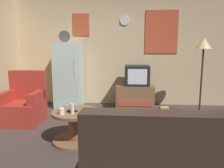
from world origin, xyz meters
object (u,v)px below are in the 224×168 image
object	(u,v)px
armchair	(24,105)
book_stack	(164,109)
remote_control	(72,111)
standing_lamp	(203,49)
wine_glass	(72,109)
mug_ceramic_white	(62,111)
fridge	(69,75)
coffee_table	(77,126)
tv_stand	(135,97)
crt_tv	(137,75)

from	to	relation	value
armchair	book_stack	xyz separation A→B (m)	(2.74, 0.88, -0.28)
armchair	remote_control	bearing A→B (deg)	-35.01
standing_lamp	wine_glass	bearing A→B (deg)	-144.10
mug_ceramic_white	remote_control	distance (m)	0.19
remote_control	book_stack	xyz separation A→B (m)	(1.60, 1.68, -0.43)
fridge	wine_glass	distance (m)	2.18
coffee_table	wine_glass	xyz separation A→B (m)	(-0.02, -0.13, 0.31)
mug_ceramic_white	book_stack	xyz separation A→B (m)	(1.72, 1.82, -0.46)
coffee_table	mug_ceramic_white	distance (m)	0.37
fridge	coffee_table	distance (m)	2.12
mug_ceramic_white	remote_control	size ratio (longest dim) A/B	0.60
tv_stand	wine_glass	distance (m)	2.20
book_stack	armchair	bearing A→B (deg)	-162.26
standing_lamp	crt_tv	bearing A→B (deg)	165.80
standing_lamp	coffee_table	bearing A→B (deg)	-146.13
tv_stand	crt_tv	size ratio (longest dim) A/B	1.56
fridge	standing_lamp	bearing A→B (deg)	-8.54
standing_lamp	armchair	bearing A→B (deg)	-167.85
wine_glass	remote_control	xyz separation A→B (m)	(-0.03, 0.11, -0.06)
fridge	book_stack	xyz separation A→B (m)	(2.19, -0.30, -0.70)
remote_control	book_stack	bearing A→B (deg)	50.41
fridge	remote_control	size ratio (longest dim) A/B	11.80
mug_ceramic_white	book_stack	size ratio (longest dim) A/B	0.43
wine_glass	mug_ceramic_white	bearing A→B (deg)	-166.74
wine_glass	book_stack	bearing A→B (deg)	48.62
tv_stand	armchair	distance (m)	2.36
wine_glass	armchair	size ratio (longest dim) A/B	0.16
mug_ceramic_white	crt_tv	bearing A→B (deg)	61.04
tv_stand	standing_lamp	bearing A→B (deg)	-13.84
coffee_table	armchair	bearing A→B (deg)	147.11
tv_stand	wine_glass	xyz separation A→B (m)	(-0.93, -1.98, 0.27)
mug_ceramic_white	book_stack	distance (m)	2.54
fridge	standing_lamp	world-z (taller)	fridge
fridge	armchair	distance (m)	1.36
tv_stand	coffee_table	bearing A→B (deg)	-116.19
fridge	tv_stand	bearing A→B (deg)	-3.81
tv_stand	coffee_table	xyz separation A→B (m)	(-0.91, -1.84, -0.04)
crt_tv	mug_ceramic_white	bearing A→B (deg)	-118.96
wine_glass	crt_tv	bearing A→B (deg)	63.93
standing_lamp	remote_control	world-z (taller)	standing_lamp
mug_ceramic_white	armchair	bearing A→B (deg)	137.49
armchair	fridge	bearing A→B (deg)	65.17
fridge	mug_ceramic_white	xyz separation A→B (m)	(0.48, -2.12, -0.24)
coffee_table	armchair	distance (m)	1.42
wine_glass	mug_ceramic_white	size ratio (longest dim) A/B	1.67
tv_stand	book_stack	world-z (taller)	tv_stand
crt_tv	fridge	bearing A→B (deg)	176.25
mug_ceramic_white	armchair	xyz separation A→B (m)	(-1.02, 0.94, -0.18)
wine_glass	armchair	distance (m)	1.49
wine_glass	book_stack	xyz separation A→B (m)	(1.57, 1.78, -0.49)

